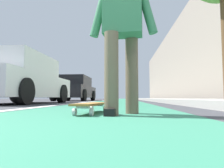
# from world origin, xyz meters

# --- Properties ---
(ground_plane) EXTENTS (80.00, 80.00, 0.00)m
(ground_plane) POSITION_xyz_m (10.00, 0.00, 0.00)
(ground_plane) COLOR #38383D
(bike_lane_paint) EXTENTS (56.00, 2.13, 0.00)m
(bike_lane_paint) POSITION_xyz_m (24.00, 0.00, 0.00)
(bike_lane_paint) COLOR #2D7256
(bike_lane_paint) RESTS_ON ground
(lane_stripe_white) EXTENTS (52.00, 0.16, 0.01)m
(lane_stripe_white) POSITION_xyz_m (20.00, 1.22, 0.00)
(lane_stripe_white) COLOR silver
(lane_stripe_white) RESTS_ON ground
(sidewalk_curb) EXTENTS (52.00, 3.20, 0.13)m
(sidewalk_curb) POSITION_xyz_m (18.00, -3.21, 0.07)
(sidewalk_curb) COLOR #9E9B93
(sidewalk_curb) RESTS_ON ground
(building_facade) EXTENTS (40.00, 1.20, 8.11)m
(building_facade) POSITION_xyz_m (22.00, -6.19, 4.06)
(building_facade) COLOR gray
(building_facade) RESTS_ON ground
(skateboard) EXTENTS (0.86, 0.29, 0.11)m
(skateboard) POSITION_xyz_m (1.13, -0.01, 0.09)
(skateboard) COLOR white
(skateboard) RESTS_ON ground
(skater_person) EXTENTS (0.44, 0.72, 1.64)m
(skater_person) POSITION_xyz_m (0.98, -0.35, 0.94)
(skater_person) COLOR brown
(skater_person) RESTS_ON ground
(parked_car_near) EXTENTS (4.21, 2.12, 1.49)m
(parked_car_near) POSITION_xyz_m (4.87, 2.93, 0.72)
(parked_car_near) COLOR silver
(parked_car_near) RESTS_ON ground
(parked_car_mid) EXTENTS (4.14, 2.05, 1.49)m
(parked_car_mid) POSITION_xyz_m (10.89, 2.75, 0.72)
(parked_car_mid) COLOR black
(parked_car_mid) RESTS_ON ground
(traffic_light) EXTENTS (0.33, 0.28, 4.27)m
(traffic_light) POSITION_xyz_m (24.84, 1.62, 2.95)
(traffic_light) COLOR #2D2D2D
(traffic_light) RESTS_ON ground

